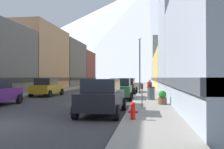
{
  "coord_description": "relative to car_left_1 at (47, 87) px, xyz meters",
  "views": [
    {
      "loc": [
        5.98,
        -8.5,
        1.85
      ],
      "look_at": [
        -0.99,
        41.49,
        2.48
      ],
      "focal_mm": 39.18,
      "sensor_mm": 36.0,
      "label": 1
    }
  ],
  "objects": [
    {
      "name": "trash_bin_right",
      "position": [
        10.15,
        -4.23,
        -0.26
      ],
      "size": [
        0.59,
        0.59,
        0.98
      ],
      "color": "#4C5156",
      "rests_on": "sidewalk_right"
    },
    {
      "name": "storefront_right_2",
      "position": [
        15.71,
        14.83,
        2.01
      ],
      "size": [
        9.12,
        12.13,
        6.04
      ],
      "color": "#D8B259",
      "rests_on": "ground"
    },
    {
      "name": "storefront_left_3",
      "position": [
        -8.48,
        25.13,
        3.57
      ],
      "size": [
        9.85,
        12.23,
        9.26
      ],
      "color": "#66605B",
      "rests_on": "ground"
    },
    {
      "name": "sidewalk_left",
      "position": [
        -2.45,
        20.29,
        -0.82
      ],
      "size": [
        2.5,
        100.0,
        0.15
      ],
      "primitive_type": "cube",
      "color": "gray",
      "rests_on": "ground"
    },
    {
      "name": "pedestrian_1",
      "position": [
        10.05,
        -4.1,
        -0.04
      ],
      "size": [
        0.36,
        0.36,
        1.56
      ],
      "color": "maroon",
      "rests_on": "sidewalk_right"
    },
    {
      "name": "storefront_right_1",
      "position": [
        15.59,
        2.76,
        4.87
      ],
      "size": [
        8.88,
        11.39,
        11.91
      ],
      "color": "#99A5B2",
      "rests_on": "ground"
    },
    {
      "name": "fire_hydrant_near",
      "position": [
        9.25,
        -13.28,
        -0.37
      ],
      "size": [
        0.4,
        0.22,
        0.7
      ],
      "color": "red",
      "rests_on": "sidewalk_right"
    },
    {
      "name": "parking_meter_near",
      "position": [
        9.55,
        -9.2,
        0.11
      ],
      "size": [
        0.14,
        0.1,
        1.33
      ],
      "color": "#595960",
      "rests_on": "sidewalk_right"
    },
    {
      "name": "storefront_right_3",
      "position": [
        15.9,
        26.54,
        2.09
      ],
      "size": [
        9.51,
        10.73,
        6.21
      ],
      "color": "#D8B259",
      "rests_on": "ground"
    },
    {
      "name": "car_right_0",
      "position": [
        7.6,
        -11.16,
        0.0
      ],
      "size": [
        2.08,
        4.41,
        1.78
      ],
      "color": "black",
      "rests_on": "ground"
    },
    {
      "name": "storefront_left_2",
      "position": [
        -7.13,
        12.39,
        3.76
      ],
      "size": [
        7.16,
        12.35,
        9.66
      ],
      "color": "tan",
      "rests_on": "ground"
    },
    {
      "name": "mountain_backdrop",
      "position": [
        12.64,
        245.29,
        50.54
      ],
      "size": [
        358.04,
        358.04,
        102.87
      ],
      "primitive_type": "cone",
      "color": "silver",
      "rests_on": "ground"
    },
    {
      "name": "streetlamp_right",
      "position": [
        9.15,
        2.03,
        3.09
      ],
      "size": [
        0.36,
        0.36,
        5.86
      ],
      "color": "black",
      "rests_on": "sidewalk_right"
    },
    {
      "name": "car_right_2",
      "position": [
        7.6,
        5.65,
        0.0
      ],
      "size": [
        2.23,
        4.47,
        1.78
      ],
      "color": "black",
      "rests_on": "ground"
    },
    {
      "name": "storefront_right_4",
      "position": [
        15.15,
        38.57,
        4.65
      ],
      "size": [
        8.0,
        12.3,
        11.47
      ],
      "color": "#99A5B2",
      "rests_on": "ground"
    },
    {
      "name": "potted_plant_0",
      "position": [
        10.8,
        -7.5,
        -0.34
      ],
      "size": [
        0.54,
        0.54,
        0.87
      ],
      "color": "brown",
      "rests_on": "sidewalk_right"
    },
    {
      "name": "storefront_left_4",
      "position": [
        -8.32,
        36.4,
        3.11
      ],
      "size": [
        9.55,
        9.7,
        8.31
      ],
      "color": "brown",
      "rests_on": "ground"
    },
    {
      "name": "car_left_1",
      "position": [
        0.0,
        0.0,
        0.0
      ],
      "size": [
        2.08,
        4.41,
        1.78
      ],
      "color": "#B28419",
      "rests_on": "ground"
    },
    {
      "name": "sidewalk_right",
      "position": [
        10.05,
        20.29,
        -0.82
      ],
      "size": [
        2.5,
        100.0,
        0.15
      ],
      "primitive_type": "cube",
      "color": "gray",
      "rests_on": "ground"
    },
    {
      "name": "car_right_1",
      "position": [
        7.6,
        -2.51,
        0.0
      ],
      "size": [
        2.14,
        4.44,
        1.78
      ],
      "color": "#265933",
      "rests_on": "ground"
    }
  ]
}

